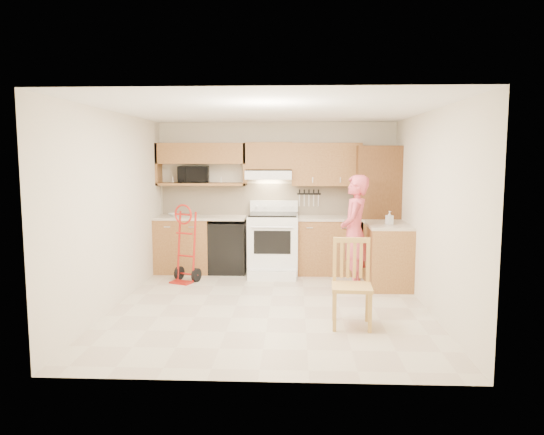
# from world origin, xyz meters

# --- Properties ---
(floor) EXTENTS (4.00, 4.50, 0.02)m
(floor) POSITION_xyz_m (0.00, 0.00, -0.01)
(floor) COLOR beige
(floor) RESTS_ON ground
(ceiling) EXTENTS (4.00, 4.50, 0.02)m
(ceiling) POSITION_xyz_m (0.00, 0.00, 2.51)
(ceiling) COLOR white
(ceiling) RESTS_ON ground
(wall_back) EXTENTS (4.00, 0.02, 2.50)m
(wall_back) POSITION_xyz_m (0.00, 2.26, 1.25)
(wall_back) COLOR beige
(wall_back) RESTS_ON ground
(wall_front) EXTENTS (4.00, 0.02, 2.50)m
(wall_front) POSITION_xyz_m (0.00, -2.26, 1.25)
(wall_front) COLOR beige
(wall_front) RESTS_ON ground
(wall_left) EXTENTS (0.02, 4.50, 2.50)m
(wall_left) POSITION_xyz_m (-2.01, 0.00, 1.25)
(wall_left) COLOR beige
(wall_left) RESTS_ON ground
(wall_right) EXTENTS (0.02, 4.50, 2.50)m
(wall_right) POSITION_xyz_m (2.01, 0.00, 1.25)
(wall_right) COLOR beige
(wall_right) RESTS_ON ground
(backsplash) EXTENTS (3.92, 0.03, 0.55)m
(backsplash) POSITION_xyz_m (0.00, 2.23, 1.20)
(backsplash) COLOR beige
(backsplash) RESTS_ON wall_back
(lower_cab_left) EXTENTS (0.90, 0.60, 0.90)m
(lower_cab_left) POSITION_xyz_m (-1.55, 1.95, 0.45)
(lower_cab_left) COLOR olive
(lower_cab_left) RESTS_ON ground
(dishwasher) EXTENTS (0.60, 0.60, 0.85)m
(dishwasher) POSITION_xyz_m (-0.80, 1.95, 0.42)
(dishwasher) COLOR black
(dishwasher) RESTS_ON ground
(lower_cab_right) EXTENTS (1.14, 0.60, 0.90)m
(lower_cab_right) POSITION_xyz_m (0.83, 1.95, 0.45)
(lower_cab_right) COLOR olive
(lower_cab_right) RESTS_ON ground
(countertop_left) EXTENTS (1.50, 0.63, 0.04)m
(countertop_left) POSITION_xyz_m (-1.25, 1.95, 0.92)
(countertop_left) COLOR #BEB29A
(countertop_left) RESTS_ON lower_cab_left
(countertop_right) EXTENTS (1.14, 0.63, 0.04)m
(countertop_right) POSITION_xyz_m (0.83, 1.95, 0.92)
(countertop_right) COLOR #BEB29A
(countertop_right) RESTS_ON lower_cab_right
(cab_return_right) EXTENTS (0.60, 1.00, 0.90)m
(cab_return_right) POSITION_xyz_m (1.70, 1.15, 0.45)
(cab_return_right) COLOR olive
(cab_return_right) RESTS_ON ground
(countertop_return) EXTENTS (0.63, 1.00, 0.04)m
(countertop_return) POSITION_xyz_m (1.70, 1.15, 0.92)
(countertop_return) COLOR #BEB29A
(countertop_return) RESTS_ON cab_return_right
(pantry_tall) EXTENTS (0.70, 0.60, 2.10)m
(pantry_tall) POSITION_xyz_m (1.65, 1.95, 1.05)
(pantry_tall) COLOR brown
(pantry_tall) RESTS_ON ground
(upper_cab_left) EXTENTS (1.50, 0.33, 0.34)m
(upper_cab_left) POSITION_xyz_m (-1.25, 2.08, 1.98)
(upper_cab_left) COLOR olive
(upper_cab_left) RESTS_ON wall_back
(upper_shelf_mw) EXTENTS (1.50, 0.33, 0.04)m
(upper_shelf_mw) POSITION_xyz_m (-1.25, 2.08, 1.47)
(upper_shelf_mw) COLOR olive
(upper_shelf_mw) RESTS_ON wall_back
(upper_cab_center) EXTENTS (0.76, 0.33, 0.44)m
(upper_cab_center) POSITION_xyz_m (-0.12, 2.08, 1.94)
(upper_cab_center) COLOR olive
(upper_cab_center) RESTS_ON wall_back
(upper_cab_right) EXTENTS (1.14, 0.33, 0.70)m
(upper_cab_right) POSITION_xyz_m (0.83, 2.08, 1.80)
(upper_cab_right) COLOR olive
(upper_cab_right) RESTS_ON wall_back
(range_hood) EXTENTS (0.76, 0.46, 0.14)m
(range_hood) POSITION_xyz_m (-0.12, 2.02, 1.63)
(range_hood) COLOR white
(range_hood) RESTS_ON wall_back
(knife_strip) EXTENTS (0.40, 0.05, 0.29)m
(knife_strip) POSITION_xyz_m (0.55, 2.21, 1.24)
(knife_strip) COLOR black
(knife_strip) RESTS_ON backsplash
(microwave) EXTENTS (0.53, 0.38, 0.28)m
(microwave) POSITION_xyz_m (-1.39, 2.08, 1.63)
(microwave) COLOR black
(microwave) RESTS_ON upper_shelf_mw
(range) EXTENTS (0.81, 1.06, 1.19)m
(range) POSITION_xyz_m (-0.04, 1.79, 0.59)
(range) COLOR white
(range) RESTS_ON ground
(person) EXTENTS (0.53, 0.68, 1.67)m
(person) POSITION_xyz_m (1.18, 0.92, 0.83)
(person) COLOR #D34B59
(person) RESTS_ON ground
(hand_truck) EXTENTS (0.55, 0.53, 1.09)m
(hand_truck) POSITION_xyz_m (-1.39, 1.22, 0.54)
(hand_truck) COLOR #A91B12
(hand_truck) RESTS_ON ground
(dining_chair) EXTENTS (0.48, 0.51, 1.00)m
(dining_chair) POSITION_xyz_m (0.96, -0.75, 0.50)
(dining_chair) COLOR tan
(dining_chair) RESTS_ON ground
(soap_bottle) EXTENTS (0.12, 0.12, 0.20)m
(soap_bottle) POSITION_xyz_m (1.70, 1.07, 1.04)
(soap_bottle) COLOR white
(soap_bottle) RESTS_ON countertop_return
(bowl) EXTENTS (0.24, 0.24, 0.05)m
(bowl) POSITION_xyz_m (-1.69, 1.95, 0.96)
(bowl) COLOR white
(bowl) RESTS_ON countertop_left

